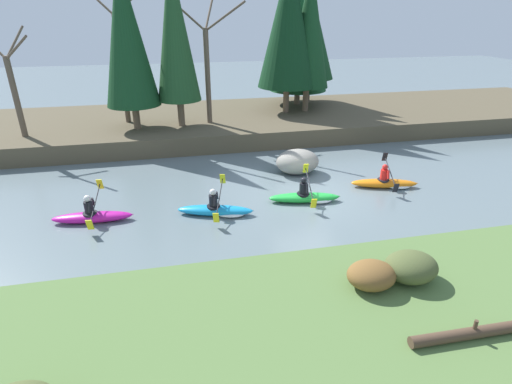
{
  "coord_description": "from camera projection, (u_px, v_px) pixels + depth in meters",
  "views": [
    {
      "loc": [
        -5.07,
        -13.67,
        6.72
      ],
      "look_at": [
        -2.22,
        -0.49,
        0.55
      ],
      "focal_mm": 28.0,
      "sensor_mm": 36.0,
      "label": 1
    }
  ],
  "objects": [
    {
      "name": "kayaker_far_back",
      "position": [
        93.0,
        216.0,
        13.81
      ],
      "size": [
        2.79,
        2.07,
        1.2
      ],
      "rotation": [
        0.0,
        0.0,
        -0.08
      ],
      "color": "#C61999",
      "rests_on": "ground"
    },
    {
      "name": "shrub_clump_second",
      "position": [
        371.0,
        275.0,
        9.56
      ],
      "size": [
        1.2,
        1.0,
        0.65
      ],
      "color": "brown",
      "rests_on": "riverbank_near"
    },
    {
      "name": "boulder_midstream",
      "position": [
        297.0,
        162.0,
        17.8
      ],
      "size": [
        1.94,
        1.51,
        1.09
      ],
      "color": "gray",
      "rests_on": "ground"
    },
    {
      "name": "kayaker_middle",
      "position": [
        307.0,
        197.0,
        15.27
      ],
      "size": [
        2.8,
        2.07,
        1.2
      ],
      "rotation": [
        0.0,
        0.0,
        -0.16
      ],
      "color": "green",
      "rests_on": "ground"
    },
    {
      "name": "kayaker_trailing",
      "position": [
        218.0,
        210.0,
        14.29
      ],
      "size": [
        2.78,
        2.04,
        1.2
      ],
      "rotation": [
        0.0,
        0.0,
        -0.26
      ],
      "color": "#1993D6",
      "rests_on": "ground"
    },
    {
      "name": "conifer_tree_left",
      "position": [
        175.0,
        29.0,
        19.8
      ],
      "size": [
        2.27,
        2.27,
        8.42
      ],
      "color": "brown",
      "rests_on": "riverbank_far"
    },
    {
      "name": "ground_plane",
      "position": [
        308.0,
        195.0,
        15.92
      ],
      "size": [
        90.0,
        90.0,
        0.0
      ],
      "primitive_type": "plane",
      "color": "slate"
    },
    {
      "name": "conifer_tree_mid_left",
      "position": [
        288.0,
        23.0,
        22.58
      ],
      "size": [
        3.47,
        3.47,
        8.66
      ],
      "color": "brown",
      "rests_on": "riverbank_far"
    },
    {
      "name": "conifer_tree_mid_right",
      "position": [
        300.0,
        35.0,
        25.0
      ],
      "size": [
        3.76,
        3.76,
        7.75
      ],
      "color": "brown",
      "rests_on": "riverbank_far"
    },
    {
      "name": "bare_tree_mid_downstream",
      "position": [
        207.0,
        65.0,
        21.18
      ],
      "size": [
        3.61,
        3.57,
        6.56
      ],
      "color": "brown",
      "rests_on": "riverbank_far"
    },
    {
      "name": "conifer_tree_far_left",
      "position": [
        126.0,
        34.0,
        19.3
      ],
      "size": [
        2.73,
        2.73,
        8.16
      ],
      "color": "brown",
      "rests_on": "riverbank_far"
    },
    {
      "name": "bare_tree_upstream",
      "position": [
        14.0,
        87.0,
        19.01
      ],
      "size": [
        2.84,
        2.8,
        5.08
      ],
      "color": "brown",
      "rests_on": "riverbank_far"
    },
    {
      "name": "conifer_tree_right",
      "position": [
        310.0,
        36.0,
        25.64
      ],
      "size": [
        3.27,
        3.27,
        6.89
      ],
      "color": "brown",
      "rests_on": "riverbank_far"
    },
    {
      "name": "shrub_clump_third",
      "position": [
        411.0,
        267.0,
        9.8
      ],
      "size": [
        1.33,
        1.11,
        0.72
      ],
      "color": "#4C562D",
      "rests_on": "riverbank_near"
    },
    {
      "name": "kayaker_lead",
      "position": [
        387.0,
        183.0,
        16.51
      ],
      "size": [
        2.78,
        2.05,
        1.2
      ],
      "rotation": [
        0.0,
        0.0,
        -0.24
      ],
      "color": "orange",
      "rests_on": "ground"
    },
    {
      "name": "bare_tree_mid_upstream",
      "position": [
        121.0,
        56.0,
        21.1
      ],
      "size": [
        4.13,
        4.08,
        7.54
      ],
      "color": "brown",
      "rests_on": "riverbank_far"
    },
    {
      "name": "conifer_tree_centre",
      "position": [
        309.0,
        29.0,
        23.04
      ],
      "size": [
        2.58,
        2.58,
        8.1
      ],
      "color": "brown",
      "rests_on": "riverbank_far"
    },
    {
      "name": "riverbank_far",
      "position": [
        255.0,
        121.0,
        24.64
      ],
      "size": [
        44.0,
        8.86,
        0.96
      ],
      "color": "brown",
      "rests_on": "ground"
    },
    {
      "name": "driftwood_log",
      "position": [
        465.0,
        334.0,
        8.09
      ],
      "size": [
        2.4,
        0.29,
        0.44
      ],
      "rotation": [
        0.0,
        0.0,
        -0.02
      ],
      "color": "#4C3828",
      "rests_on": "riverbank_near"
    },
    {
      "name": "riverbank_near",
      "position": [
        413.0,
        315.0,
        9.21
      ],
      "size": [
        44.0,
        5.41,
        0.61
      ],
      "color": "#56753D",
      "rests_on": "ground"
    }
  ]
}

